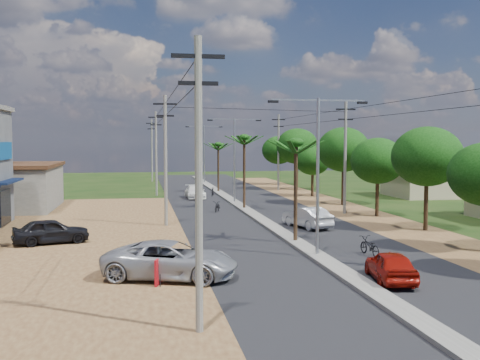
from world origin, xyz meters
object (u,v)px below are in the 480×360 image
at_px(car_red_near, 391,267).
at_px(moto_rider_east, 369,247).
at_px(car_silver_mid, 307,218).
at_px(car_parked_silver, 171,261).
at_px(car_white_far, 195,192).
at_px(roadside_sign, 160,271).
at_px(car_parked_dark, 51,232).

xyz_separation_m(car_red_near, moto_rider_east, (1.27, 5.16, -0.17)).
height_order(car_silver_mid, car_parked_silver, car_parked_silver).
bearing_deg(car_silver_mid, car_white_far, -90.53).
distance_m(car_silver_mid, car_white_far, 21.41).
bearing_deg(car_parked_silver, roadside_sign, 163.60).
distance_m(car_silver_mid, roadside_sign, 16.76).
bearing_deg(car_parked_dark, car_white_far, -40.06).
relative_size(car_white_far, car_parked_silver, 0.78).
distance_m(car_parked_silver, moto_rider_east, 10.72).
distance_m(car_red_near, car_parked_dark, 19.14).
bearing_deg(moto_rider_east, car_red_near, 69.49).
bearing_deg(car_silver_mid, car_parked_silver, 36.18).
bearing_deg(moto_rider_east, car_silver_mid, -93.94).
xyz_separation_m(car_red_near, car_white_far, (-4.73, 35.26, -0.00)).
distance_m(car_white_far, moto_rider_east, 30.69).
height_order(car_red_near, car_silver_mid, car_silver_mid).
height_order(car_red_near, car_parked_dark, car_parked_dark).
height_order(car_silver_mid, moto_rider_east, car_silver_mid).
bearing_deg(car_parked_dark, car_parked_silver, -162.34).
xyz_separation_m(moto_rider_east, roadside_sign, (-10.77, -3.79, 0.08)).
xyz_separation_m(car_red_near, car_parked_silver, (-9.00, 2.11, 0.14)).
bearing_deg(car_parked_silver, car_silver_mid, -20.57).
relative_size(car_parked_silver, moto_rider_east, 3.13).
xyz_separation_m(car_silver_mid, car_parked_dark, (-16.11, -3.06, 0.01)).
bearing_deg(roadside_sign, car_white_far, 97.99).
bearing_deg(moto_rider_east, car_white_far, -85.37).
bearing_deg(roadside_sign, car_parked_silver, 71.92).
relative_size(car_red_near, moto_rider_east, 2.09).
distance_m(car_parked_dark, roadside_sign, 11.68).
bearing_deg(car_silver_mid, roadside_sign, 36.40).
xyz_separation_m(car_silver_mid, car_white_far, (-5.56, 20.68, -0.06)).
height_order(car_parked_silver, car_parked_dark, car_parked_silver).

